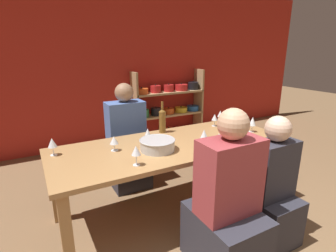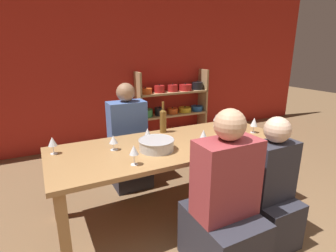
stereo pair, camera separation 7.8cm
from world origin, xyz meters
The scene contains 19 objects.
wall_back_red centered at (0.00, 3.83, 1.35)m, with size 8.80×0.06×2.70m.
shelf_unit centered at (1.05, 3.63, 0.53)m, with size 1.39×0.30×1.25m.
dining_table centered at (-0.08, 1.50, 0.66)m, with size 2.33×0.91×0.74m.
mixing_bowl centered at (-0.29, 1.41, 0.80)m, with size 0.33×0.33×0.10m.
wine_bottle_green centered at (-0.01, 1.86, 0.88)m, with size 0.07×0.07×0.35m.
wine_glass_empty_a centered at (-0.28, 1.64, 0.84)m, with size 0.07×0.07×0.14m.
wine_glass_white_a centered at (0.64, 1.41, 0.86)m, with size 0.07×0.07×0.17m.
wine_glass_red_a centered at (0.65, 1.78, 0.85)m, with size 0.07×0.07×0.15m.
wine_glass_red_b centered at (0.62, 1.54, 0.86)m, with size 0.07×0.07×0.17m.
wine_glass_white_b centered at (-0.64, 1.58, 0.84)m, with size 0.08×0.08×0.14m.
wine_glass_red_c centered at (-0.58, 1.20, 0.86)m, with size 0.07×0.07×0.17m.
wine_glass_empty_b centered at (0.19, 1.14, 0.86)m, with size 0.08×0.08×0.16m.
wine_glass_red_d centered at (0.82, 1.87, 0.85)m, with size 0.07×0.07×0.15m.
wine_glass_red_e centered at (0.88, 1.39, 0.86)m, with size 0.08×0.08×0.17m.
wine_glass_red_f centered at (0.10, 1.24, 0.88)m, with size 0.08×0.08×0.19m.
wine_glass_empty_c centered at (-1.14, 1.73, 0.86)m, with size 0.08×0.08×0.16m.
person_near_a centered at (0.45, 0.73, 0.41)m, with size 0.38×0.48×1.13m.
person_far_a centered at (-0.29, 2.27, 0.46)m, with size 0.44×0.55×1.26m.
person_near_b centered at (-0.09, 0.67, 0.45)m, with size 0.46×0.57×1.26m.
Camera 1 is at (-1.28, -0.60, 1.64)m, focal length 28.00 mm.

